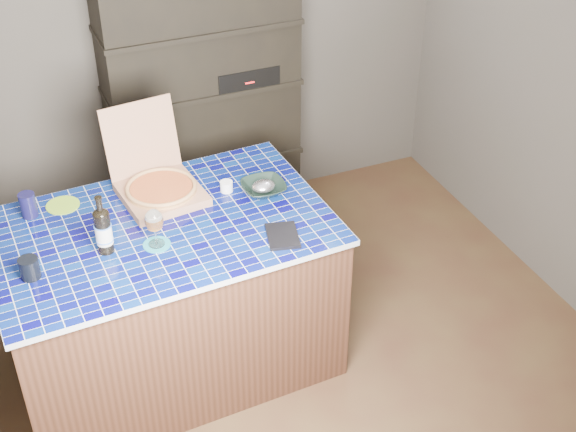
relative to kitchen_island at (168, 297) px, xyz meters
name	(u,v)px	position (x,y,z in m)	size (l,w,h in m)	color
room	(298,177)	(0.62, -0.31, 0.78)	(3.50, 3.50, 3.50)	brown
shelving_unit	(203,105)	(0.62, 1.21, 0.44)	(1.20, 0.41, 1.80)	black
kitchen_island	(168,297)	(0.00, 0.00, 0.00)	(1.74, 1.15, 0.93)	#4B2A1D
pizza_box	(159,185)	(0.08, 0.27, 0.53)	(0.46, 0.53, 0.44)	#B27A5C
mead_bottle	(103,230)	(-0.29, -0.10, 0.59)	(0.08, 0.08, 0.31)	black
teal_trivet	(157,245)	(-0.05, -0.15, 0.47)	(0.13, 0.13, 0.01)	teal
wine_glass	(154,221)	(-0.05, -0.15, 0.60)	(0.09, 0.09, 0.20)	white
tumbler	(29,268)	(-0.65, -0.16, 0.51)	(0.09, 0.09, 0.10)	black
dvd_case	(283,236)	(0.53, -0.32, 0.47)	(0.15, 0.21, 0.02)	black
bowl	(264,188)	(0.59, 0.08, 0.49)	(0.23, 0.23, 0.06)	black
foil_contents	(264,186)	(0.59, 0.08, 0.50)	(0.13, 0.11, 0.06)	silver
white_jar	(226,186)	(0.42, 0.18, 0.49)	(0.07, 0.07, 0.06)	white
navy_cup	(28,205)	(-0.58, 0.35, 0.53)	(0.08, 0.08, 0.13)	#0F0E33
green_trivet	(63,205)	(-0.41, 0.37, 0.47)	(0.17, 0.17, 0.01)	#8DC82B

